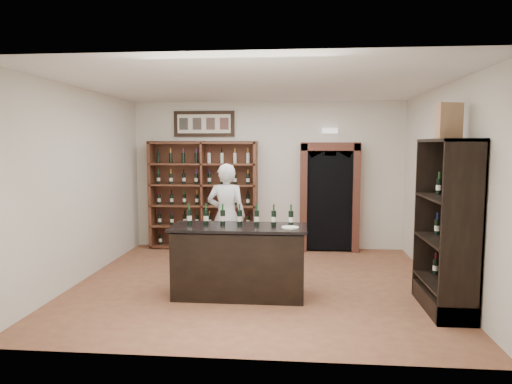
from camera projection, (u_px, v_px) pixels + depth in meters
The scene contains 21 objects.
floor at pixel (257, 283), 7.02m from camera, with size 5.50×5.50×0.00m, color #8E5E38.
ceiling at pixel (257, 85), 6.71m from camera, with size 5.50×5.50×0.00m, color white.
wall_back at pixel (267, 175), 9.34m from camera, with size 5.50×0.04×3.00m, color silver.
wall_left at pixel (81, 185), 7.11m from camera, with size 0.04×5.00×3.00m, color silver.
wall_right at pixel (445, 188), 6.62m from camera, with size 0.04×5.00×3.00m, color silver.
wine_shelf at pixel (204, 195), 9.33m from camera, with size 2.20×0.38×2.20m.
framed_picture at pixel (204, 124), 9.32m from camera, with size 1.25×0.04×0.52m, color black.
arched_doorway at pixel (329, 194), 9.10m from camera, with size 1.17×0.35×2.17m.
emergency_light at pixel (330, 131), 9.06m from camera, with size 0.30×0.10×0.10m, color white.
tasting_counter at pixel (239, 262), 6.39m from camera, with size 1.88×0.78×1.00m.
counter_bottle_0 at pixel (189, 217), 6.47m from camera, with size 0.07×0.07×0.30m.
counter_bottle_1 at pixel (206, 217), 6.45m from camera, with size 0.07×0.07×0.30m.
counter_bottle_2 at pixel (223, 217), 6.42m from camera, with size 0.07×0.07×0.30m.
counter_bottle_3 at pixel (240, 217), 6.40m from camera, with size 0.07×0.07×0.30m.
counter_bottle_4 at pixel (257, 218), 6.38m from camera, with size 0.07×0.07×0.30m.
counter_bottle_5 at pixel (274, 218), 6.36m from camera, with size 0.07×0.07×0.30m.
counter_bottle_6 at pixel (291, 218), 6.34m from camera, with size 0.07×0.07×0.30m.
side_cabinet at pixel (447, 252), 5.83m from camera, with size 0.48×1.20×2.20m.
shopkeeper at pixel (226, 216), 7.83m from camera, with size 0.66×0.43×1.81m, color silver.
plate at pixel (290, 227), 6.17m from camera, with size 0.24×0.24×0.02m, color silver.
wine_crate at pixel (449, 121), 5.67m from camera, with size 0.32×0.13×0.45m, color tan.
Camera 1 is at (0.59, -6.81, 2.13)m, focal length 32.00 mm.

